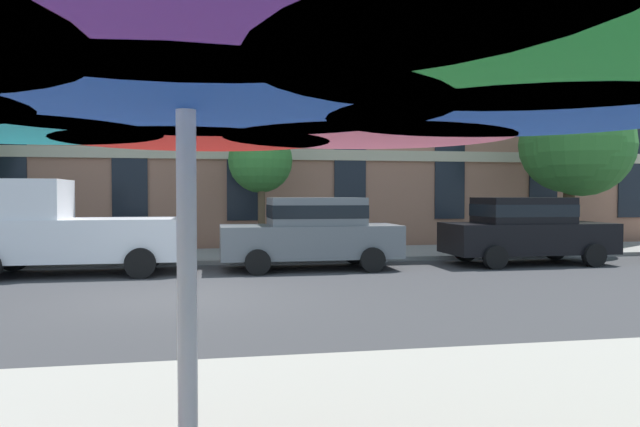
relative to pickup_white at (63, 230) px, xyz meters
name	(u,v)px	position (x,y,z in m)	size (l,w,h in m)	color
ground_plane	(170,299)	(2.63, -3.70, -1.03)	(120.00, 120.00, 0.00)	#38383A
sidewalk_far	(186,256)	(2.63, 3.10, -0.97)	(56.00, 3.60, 0.12)	gray
apartment_building	(192,11)	(2.63, 11.29, 8.57)	(36.15, 12.08, 19.20)	#A87056
pickup_white	(63,230)	(0.00, 0.00, 0.00)	(5.10, 2.12, 2.20)	silver
sedan_gray	(312,231)	(5.83, 0.00, -0.08)	(4.40, 1.98, 1.78)	slate
sedan_black	(526,229)	(11.60, 0.00, -0.08)	(4.40, 1.98, 1.78)	black
street_tree_middle	(260,163)	(4.85, 3.67, 1.78)	(1.97, 1.97, 3.88)	brown
street_tree_right	(576,143)	(14.81, 2.61, 2.46)	(3.52, 3.37, 5.23)	#4C3823
patio_umbrella	(185,45)	(3.27, -12.70, 1.27)	(3.46, 3.46, 2.56)	silver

